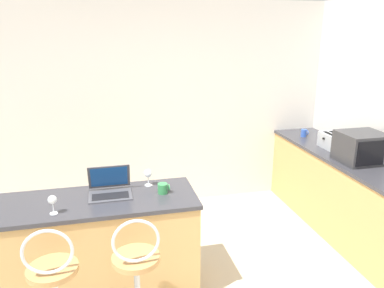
{
  "coord_description": "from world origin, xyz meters",
  "views": [
    {
      "loc": [
        -0.49,
        -2.06,
        2.23
      ],
      "look_at": [
        0.44,
        1.84,
        1.01
      ],
      "focal_mm": 35.0,
      "sensor_mm": 36.0,
      "label": 1
    }
  ],
  "objects_px": {
    "microwave": "(361,147)",
    "toaster": "(332,141)",
    "mug_green": "(163,188)",
    "mug_blue": "(304,133)",
    "bar_stool_far": "(137,284)",
    "laptop": "(110,187)",
    "wine_glass_tall": "(148,174)",
    "wine_glass_short": "(52,201)"
  },
  "relations": [
    {
      "from": "mug_green",
      "to": "toaster",
      "type": "bearing_deg",
      "value": 20.91
    },
    {
      "from": "laptop",
      "to": "mug_blue",
      "type": "bearing_deg",
      "value": 26.38
    },
    {
      "from": "wine_glass_tall",
      "to": "wine_glass_short",
      "type": "bearing_deg",
      "value": -153.74
    },
    {
      "from": "microwave",
      "to": "mug_green",
      "type": "bearing_deg",
      "value": -171.73
    },
    {
      "from": "microwave",
      "to": "wine_glass_short",
      "type": "relative_size",
      "value": 2.99
    },
    {
      "from": "toaster",
      "to": "mug_green",
      "type": "xyz_separation_m",
      "value": [
        -2.12,
        -0.81,
        -0.05
      ]
    },
    {
      "from": "wine_glass_tall",
      "to": "mug_green",
      "type": "distance_m",
      "value": 0.23
    },
    {
      "from": "mug_blue",
      "to": "bar_stool_far",
      "type": "bearing_deg",
      "value": -140.65
    },
    {
      "from": "mug_green",
      "to": "bar_stool_far",
      "type": "bearing_deg",
      "value": -115.96
    },
    {
      "from": "microwave",
      "to": "wine_glass_tall",
      "type": "distance_m",
      "value": 2.24
    },
    {
      "from": "bar_stool_far",
      "to": "microwave",
      "type": "height_order",
      "value": "microwave"
    },
    {
      "from": "mug_blue",
      "to": "microwave",
      "type": "bearing_deg",
      "value": -86.07
    },
    {
      "from": "wine_glass_short",
      "to": "mug_green",
      "type": "bearing_deg",
      "value": 11.78
    },
    {
      "from": "toaster",
      "to": "microwave",
      "type": "bearing_deg",
      "value": -88.64
    },
    {
      "from": "toaster",
      "to": "laptop",
      "type": "bearing_deg",
      "value": -164.34
    },
    {
      "from": "wine_glass_tall",
      "to": "wine_glass_short",
      "type": "distance_m",
      "value": 0.84
    },
    {
      "from": "wine_glass_tall",
      "to": "mug_blue",
      "type": "relative_size",
      "value": 1.55
    },
    {
      "from": "bar_stool_far",
      "to": "mug_green",
      "type": "distance_m",
      "value": 0.8
    },
    {
      "from": "microwave",
      "to": "mug_blue",
      "type": "distance_m",
      "value": 1.03
    },
    {
      "from": "bar_stool_far",
      "to": "toaster",
      "type": "distance_m",
      "value": 2.84
    },
    {
      "from": "laptop",
      "to": "mug_blue",
      "type": "relative_size",
      "value": 3.64
    },
    {
      "from": "toaster",
      "to": "wine_glass_tall",
      "type": "relative_size",
      "value": 1.92
    },
    {
      "from": "bar_stool_far",
      "to": "laptop",
      "type": "bearing_deg",
      "value": 101.87
    },
    {
      "from": "laptop",
      "to": "microwave",
      "type": "bearing_deg",
      "value": 4.81
    },
    {
      "from": "laptop",
      "to": "wine_glass_tall",
      "type": "distance_m",
      "value": 0.35
    },
    {
      "from": "microwave",
      "to": "wine_glass_tall",
      "type": "relative_size",
      "value": 2.97
    },
    {
      "from": "mug_green",
      "to": "mug_blue",
      "type": "bearing_deg",
      "value": 32.86
    },
    {
      "from": "wine_glass_tall",
      "to": "bar_stool_far",
      "type": "bearing_deg",
      "value": -103.5
    },
    {
      "from": "wine_glass_short",
      "to": "mug_blue",
      "type": "bearing_deg",
      "value": 27.36
    },
    {
      "from": "toaster",
      "to": "mug_green",
      "type": "relative_size",
      "value": 2.82
    },
    {
      "from": "laptop",
      "to": "wine_glass_short",
      "type": "height_order",
      "value": "laptop"
    },
    {
      "from": "toaster",
      "to": "mug_green",
      "type": "bearing_deg",
      "value": -159.09
    },
    {
      "from": "wine_glass_short",
      "to": "laptop",
      "type": "bearing_deg",
      "value": 32.85
    },
    {
      "from": "toaster",
      "to": "mug_blue",
      "type": "xyz_separation_m",
      "value": [
        -0.06,
        0.52,
        -0.04
      ]
    },
    {
      "from": "mug_green",
      "to": "laptop",
      "type": "bearing_deg",
      "value": 167.87
    },
    {
      "from": "laptop",
      "to": "wine_glass_tall",
      "type": "xyz_separation_m",
      "value": [
        0.34,
        0.1,
        0.05
      ]
    },
    {
      "from": "mug_green",
      "to": "mug_blue",
      "type": "xyz_separation_m",
      "value": [
        2.06,
        1.33,
        0.01
      ]
    },
    {
      "from": "microwave",
      "to": "toaster",
      "type": "bearing_deg",
      "value": 91.36
    },
    {
      "from": "bar_stool_far",
      "to": "toaster",
      "type": "bearing_deg",
      "value": 30.27
    },
    {
      "from": "microwave",
      "to": "toaster",
      "type": "relative_size",
      "value": 1.55
    },
    {
      "from": "bar_stool_far",
      "to": "wine_glass_tall",
      "type": "relative_size",
      "value": 7.06
    },
    {
      "from": "laptop",
      "to": "wine_glass_tall",
      "type": "height_order",
      "value": "laptop"
    }
  ]
}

